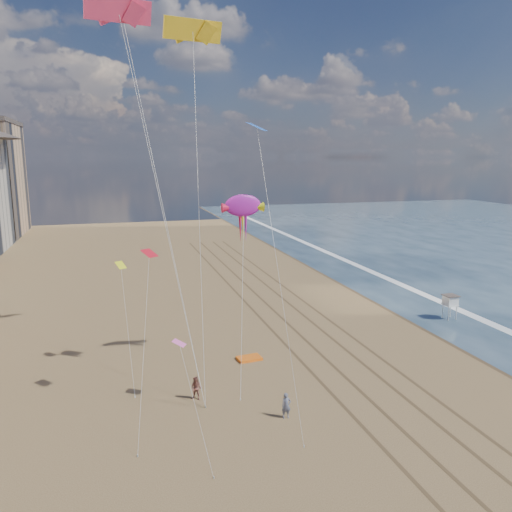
{
  "coord_description": "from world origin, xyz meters",
  "views": [
    {
      "loc": [
        -17.15,
        -17.1,
        18.4
      ],
      "look_at": [
        -4.67,
        26.0,
        9.5
      ],
      "focal_mm": 35.0,
      "sensor_mm": 36.0,
      "label": 1
    }
  ],
  "objects_px": {
    "lifeguard_stand": "(450,301)",
    "grounded_kite": "(249,358)",
    "show_kite": "(243,206)",
    "kite_flyer_b": "(196,388)",
    "kite_flyer_a": "(286,406)"
  },
  "relations": [
    {
      "from": "lifeguard_stand",
      "to": "grounded_kite",
      "type": "xyz_separation_m",
      "value": [
        -25.45,
        -5.01,
        -2.06
      ]
    },
    {
      "from": "show_kite",
      "to": "kite_flyer_b",
      "type": "xyz_separation_m",
      "value": [
        -5.54,
        -6.72,
        -13.28
      ]
    },
    {
      "from": "show_kite",
      "to": "kite_flyer_a",
      "type": "height_order",
      "value": "show_kite"
    },
    {
      "from": "show_kite",
      "to": "kite_flyer_b",
      "type": "relative_size",
      "value": 8.97
    },
    {
      "from": "kite_flyer_a",
      "to": "kite_flyer_b",
      "type": "bearing_deg",
      "value": 144.03
    },
    {
      "from": "show_kite",
      "to": "kite_flyer_a",
      "type": "distance_m",
      "value": 17.4
    },
    {
      "from": "lifeguard_stand",
      "to": "kite_flyer_b",
      "type": "relative_size",
      "value": 1.54
    },
    {
      "from": "lifeguard_stand",
      "to": "grounded_kite",
      "type": "bearing_deg",
      "value": -168.85
    },
    {
      "from": "kite_flyer_a",
      "to": "lifeguard_stand",
      "type": "bearing_deg",
      "value": 34.14
    },
    {
      "from": "kite_flyer_a",
      "to": "grounded_kite",
      "type": "bearing_deg",
      "value": 91.14
    },
    {
      "from": "kite_flyer_a",
      "to": "kite_flyer_b",
      "type": "xyz_separation_m",
      "value": [
        -5.73,
        4.54,
        -0.02
      ]
    },
    {
      "from": "kite_flyer_a",
      "to": "kite_flyer_b",
      "type": "relative_size",
      "value": 1.02
    },
    {
      "from": "grounded_kite",
      "to": "kite_flyer_b",
      "type": "height_order",
      "value": "kite_flyer_b"
    },
    {
      "from": "kite_flyer_b",
      "to": "show_kite",
      "type": "bearing_deg",
      "value": 81.68
    },
    {
      "from": "lifeguard_stand",
      "to": "show_kite",
      "type": "bearing_deg",
      "value": -169.84
    }
  ]
}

